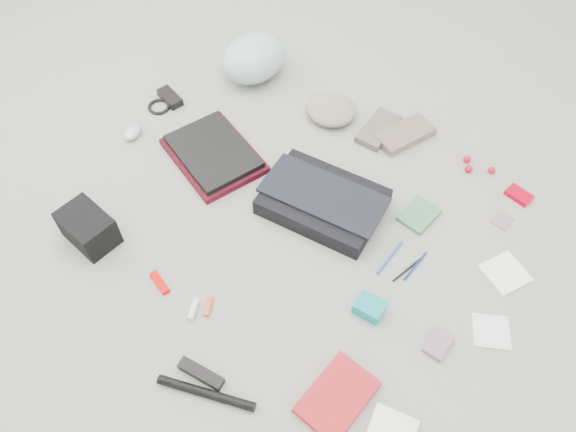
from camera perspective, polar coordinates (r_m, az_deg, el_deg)
The scene contains 32 objects.
ground_plane at distance 1.90m, azimuth 0.00°, elevation -0.89°, with size 4.00×4.00×0.00m, color gray.
messenger_bag at distance 1.92m, azimuth 3.57°, elevation 1.47°, with size 0.39×0.28×0.07m, color black.
bag_flap at distance 1.89m, azimuth 3.63°, elevation 2.18°, with size 0.42×0.19×0.01m, color black.
laptop_sleeve at distance 2.10m, azimuth -7.55°, elevation 6.12°, with size 0.36×0.27×0.02m, color #460914.
laptop at distance 2.08m, azimuth -7.61°, elevation 6.55°, with size 0.33×0.24×0.02m, color black.
bike_helmet at distance 2.38m, azimuth -3.50°, elevation 15.73°, with size 0.23×0.29×0.17m, color #A0CAC8.
beanie at distance 2.23m, azimuth 4.40°, elevation 10.74°, with size 0.20×0.19×0.07m, color gray.
mitten_left at distance 2.20m, azimuth 9.16°, elevation 8.69°, with size 0.10×0.20×0.03m, color #625A4F.
mitten_right at distance 2.20m, azimuth 11.77°, elevation 8.11°, with size 0.11×0.22×0.03m, color #705E52.
power_brick at distance 2.35m, azimuth -11.89°, elevation 11.69°, with size 0.12×0.05×0.03m, color black.
cable_coil at distance 2.33m, azimuth -12.97°, elevation 10.78°, with size 0.09×0.09×0.01m, color black.
mouse at distance 2.24m, azimuth -15.51°, elevation 8.25°, with size 0.06×0.09×0.04m, color #A9A9AC.
camera_bag at distance 1.93m, azimuth -19.65°, elevation -1.14°, with size 0.18×0.12×0.11m, color black.
multitool at distance 1.82m, azimuth -12.90°, elevation -6.61°, with size 0.09×0.02×0.01m, color #C50500.
toiletry_tube_white at distance 1.75m, azimuth -9.59°, elevation -9.31°, with size 0.02×0.02×0.07m, color white.
toiletry_tube_orange at distance 1.75m, azimuth -8.09°, elevation -9.10°, with size 0.02×0.02×0.06m, color #DB4F1D.
u_lock at distance 1.66m, azimuth -8.82°, elevation -15.54°, with size 0.14×0.03×0.03m, color black.
bike_pump at distance 1.64m, azimuth -8.31°, elevation -17.38°, with size 0.03×0.03×0.28m, color black.
book_red at distance 1.63m, azimuth 5.02°, elevation -17.83°, with size 0.15×0.22×0.02m, color red.
notepad at distance 1.97m, azimuth 13.14°, elevation 0.12°, with size 0.10×0.13×0.02m, color #397545.
pen_blue at distance 1.85m, azimuth 10.31°, elevation -4.17°, with size 0.01×0.01×0.15m, color #284795.
pen_black at distance 1.84m, azimuth 11.95°, elevation -5.41°, with size 0.01×0.01×0.12m, color black.
pen_navy at distance 1.85m, azimuth 12.81°, elevation -4.99°, with size 0.01×0.01×0.13m, color navy.
accordion_wallet at distance 1.73m, azimuth 8.27°, elevation -9.15°, with size 0.09×0.07×0.04m, color #0A9395.
card_deck at distance 1.74m, azimuth 14.97°, elevation -12.44°, with size 0.06×0.09×0.02m, color gray.
napkin_top at distance 1.92m, azimuth 21.23°, elevation -5.41°, with size 0.12×0.12×0.01m, color white.
napkin_bottom at distance 1.81m, azimuth 19.95°, elevation -10.96°, with size 0.11×0.11×0.01m, color white.
lollipop_a at distance 2.17m, azimuth 17.73°, elevation 5.54°, with size 0.03×0.03×0.03m, color red.
lollipop_b at distance 2.14m, azimuth 17.89°, elevation 4.60°, with size 0.03×0.03×0.03m, color #A8121B.
lollipop_c at distance 2.16m, azimuth 19.98°, elevation 4.39°, with size 0.03×0.03×0.03m, color #AA1615.
altoids_tin at distance 2.13m, azimuth 22.40°, elevation 1.98°, with size 0.09×0.05×0.02m, color #B70016.
stamp_sheet at distance 2.04m, azimuth 20.97°, elevation -0.42°, with size 0.05×0.07×0.00m, color gray.
Camera 1 is at (0.56, -0.94, 1.55)m, focal length 35.00 mm.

